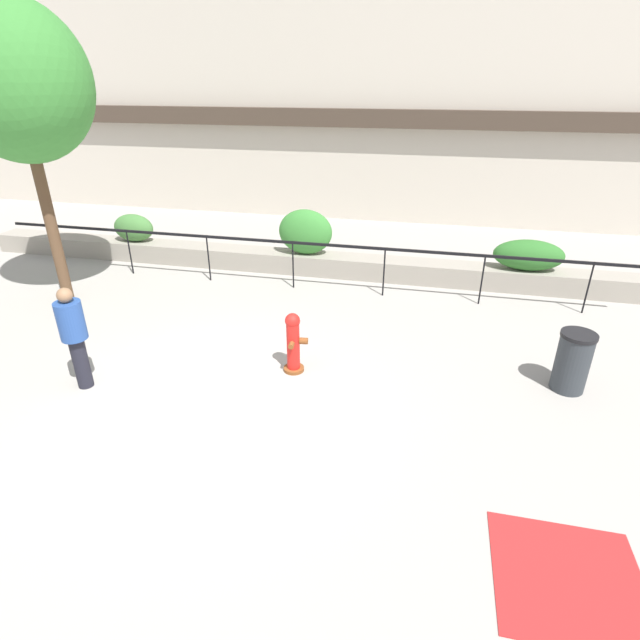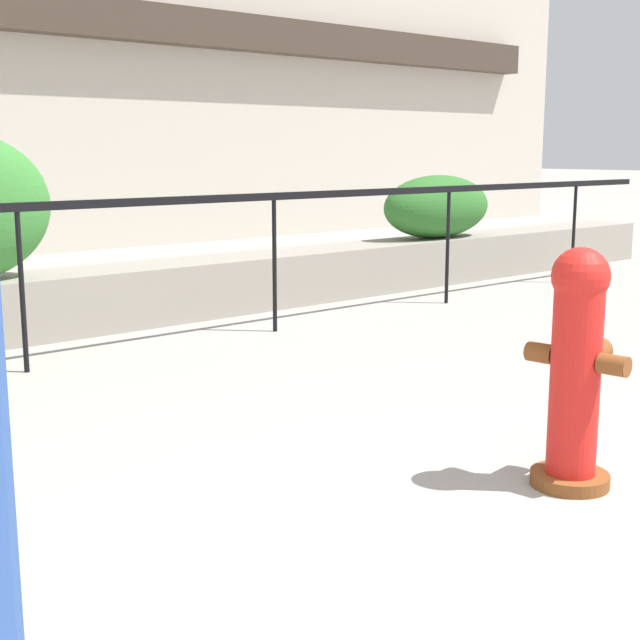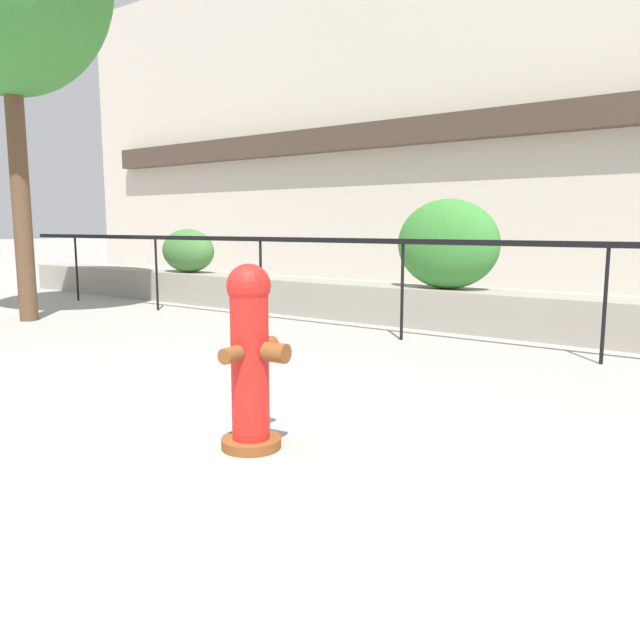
{
  "view_description": "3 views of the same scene",
  "coord_description": "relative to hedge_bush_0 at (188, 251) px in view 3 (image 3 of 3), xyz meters",
  "views": [
    {
      "loc": [
        3.09,
        -5.8,
        4.57
      ],
      "look_at": [
        1.24,
        2.31,
        0.5
      ],
      "focal_mm": 28.0,
      "sensor_mm": 36.0,
      "label": 1
    },
    {
      "loc": [
        -2.32,
        -0.88,
        1.49
      ],
      "look_at": [
        0.85,
        2.81,
        0.56
      ],
      "focal_mm": 50.0,
      "sensor_mm": 36.0,
      "label": 2
    },
    {
      "loc": [
        3.43,
        -1.31,
        1.29
      ],
      "look_at": [
        0.58,
        2.54,
        0.57
      ],
      "focal_mm": 35.0,
      "sensor_mm": 36.0,
      "label": 3
    }
  ],
  "objects": [
    {
      "name": "fire_hydrant",
      "position": [
        5.82,
        -4.72,
        -0.32
      ],
      "size": [
        0.45,
        0.48,
        1.08
      ],
      "color": "brown",
      "rests_on": "ground"
    },
    {
      "name": "planter_wall_low",
      "position": [
        4.8,
        0.0,
        -0.62
      ],
      "size": [
        18.0,
        0.7,
        0.5
      ],
      "primitive_type": "cube",
      "color": "gray",
      "rests_on": "ground"
    },
    {
      "name": "fence_railing_segment",
      "position": [
        4.8,
        -1.1,
        0.15
      ],
      "size": [
        15.0,
        0.05,
        1.15
      ],
      "color": "black",
      "rests_on": "ground"
    },
    {
      "name": "hedge_bush_1",
      "position": [
        4.82,
        0.0,
        0.19
      ],
      "size": [
        1.36,
        0.7,
        1.13
      ],
      "primitive_type": "ellipsoid",
      "color": "#387F33",
      "rests_on": "planter_wall_low"
    },
    {
      "name": "building_facade",
      "position": [
        4.8,
        5.98,
        3.11
      ],
      "size": [
        30.0,
        1.36,
        8.0
      ],
      "color": "beige",
      "rests_on": "ground"
    },
    {
      "name": "hedge_bush_0",
      "position": [
        0.0,
        0.0,
        0.0
      ],
      "size": [
        1.13,
        0.61,
        0.74
      ],
      "primitive_type": "ellipsoid",
      "color": "#427538",
      "rests_on": "planter_wall_low"
    }
  ]
}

